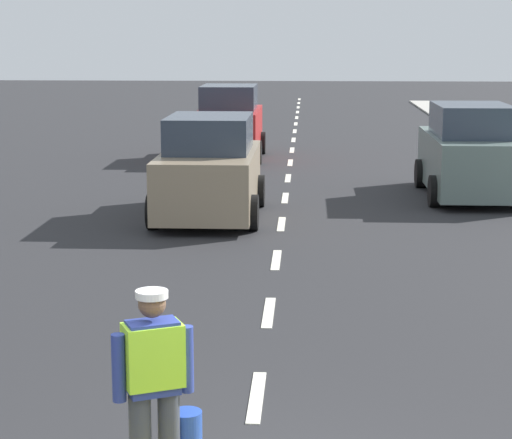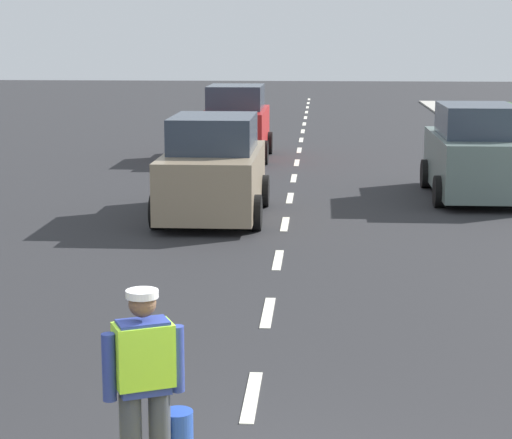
{
  "view_description": "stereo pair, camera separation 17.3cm",
  "coord_description": "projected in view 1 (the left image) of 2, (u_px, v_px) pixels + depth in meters",
  "views": [
    {
      "loc": [
        0.49,
        -6.5,
        3.65
      ],
      "look_at": [
        -0.21,
        6.53,
        1.1
      ],
      "focal_mm": 67.01,
      "sensor_mm": 36.0,
      "label": 1
    },
    {
      "loc": [
        0.67,
        -6.49,
        3.65
      ],
      "look_at": [
        -0.21,
        6.53,
        1.1
      ],
      "focal_mm": 67.01,
      "sensor_mm": 36.0,
      "label": 2
    }
  ],
  "objects": [
    {
      "name": "ground_plane",
      "position": [
        290.0,
        162.0,
        27.67
      ],
      "size": [
        96.0,
        96.0,
        0.0
      ],
      "primitive_type": "plane",
      "color": "#28282B"
    },
    {
      "name": "car_oncoming_second",
      "position": [
        229.0,
        125.0,
        28.14
      ],
      "size": [
        2.05,
        3.91,
        2.16
      ],
      "color": "red",
      "rests_on": "ground"
    },
    {
      "name": "lane_center_line",
      "position": [
        293.0,
        145.0,
        31.79
      ],
      "size": [
        0.14,
        46.4,
        0.01
      ],
      "color": "silver",
      "rests_on": "ground"
    },
    {
      "name": "road_worker",
      "position": [
        156.0,
        379.0,
        7.62
      ],
      "size": [
        0.67,
        0.57,
        1.67
      ],
      "color": "#383D4C",
      "rests_on": "ground"
    },
    {
      "name": "car_parked_far",
      "position": [
        470.0,
        154.0,
        21.49
      ],
      "size": [
        2.09,
        4.27,
        2.1
      ],
      "color": "slate",
      "rests_on": "ground"
    },
    {
      "name": "car_oncoming_lead",
      "position": [
        209.0,
        171.0,
        19.13
      ],
      "size": [
        2.1,
        4.09,
        2.04
      ],
      "color": "gray",
      "rests_on": "ground"
    }
  ]
}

